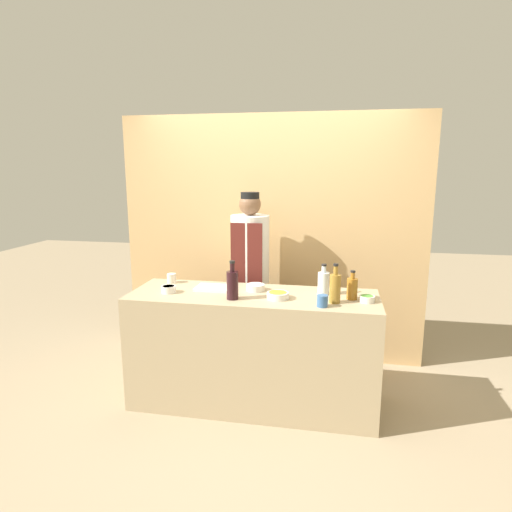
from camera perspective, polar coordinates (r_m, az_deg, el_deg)
name	(u,v)px	position (r m, az deg, el deg)	size (l,w,h in m)	color
ground_plane	(253,401)	(3.73, -0.38, -18.81)	(14.00, 14.00, 0.00)	tan
cabinet_wall	(272,239)	(4.27, 2.14, 2.28)	(2.97, 0.18, 2.40)	tan
counter	(253,349)	(3.52, -0.39, -12.32)	(1.95, 0.64, 0.92)	tan
sauce_bowl_green	(367,298)	(3.27, 14.58, -5.50)	(0.11, 0.11, 0.05)	white
sauce_bowl_red	(255,287)	(3.45, -0.14, -4.16)	(0.15, 0.15, 0.05)	white
sauce_bowl_yellow	(278,295)	(3.25, 2.92, -5.22)	(0.17, 0.17, 0.05)	white
sauce_bowl_brown	(169,289)	(3.47, -11.58, -4.32)	(0.11, 0.11, 0.05)	white
cutting_board	(215,288)	(3.51, -5.55, -4.26)	(0.30, 0.20, 0.02)	white
bottle_amber	(352,288)	(3.30, 12.70, -4.19)	(0.08, 0.08, 0.22)	#9E661E
bottle_clear	(323,283)	(3.38, 8.99, -3.51)	(0.09, 0.09, 0.24)	silver
bottle_vinegar	(335,288)	(3.18, 10.49, -4.16)	(0.08, 0.08, 0.29)	olive
bottle_wine	(232,284)	(3.22, -3.16, -3.77)	(0.09, 0.09, 0.29)	black
cup_cream	(172,278)	(3.75, -11.19, -2.92)	(0.08, 0.08, 0.08)	silver
cup_blue	(322,301)	(3.09, 8.84, -5.93)	(0.08, 0.08, 0.08)	#386093
chef_center	(250,276)	(3.98, -0.79, -2.65)	(0.35, 0.35, 1.68)	#28282D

